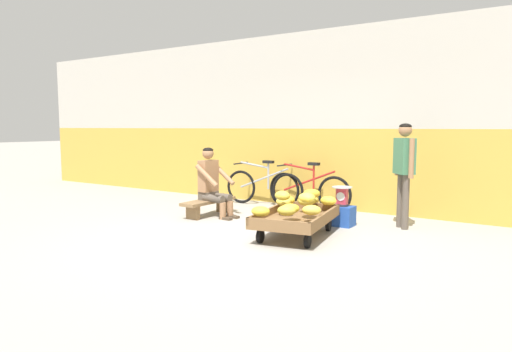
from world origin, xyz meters
The scene contains 11 objects.
ground_plane centered at (0.00, 0.00, 0.00)m, with size 80.00×80.00×0.00m, color #A39E93.
back_wall centered at (0.00, 2.96, 1.60)m, with size 16.00×0.30×3.20m.
banana_cart centered at (0.54, 0.58, 0.24)m, with size 1.07×1.56×0.36m.
banana_pile centered at (0.52, 0.66, 0.46)m, with size 0.94×1.44×0.26m.
low_bench centered at (-1.40, 1.09, 0.20)m, with size 0.33×1.11×0.27m.
vendor_seated centered at (-1.31, 1.09, 0.57)m, with size 0.70×0.51×1.14m.
plastic_crate centered at (0.78, 1.57, 0.15)m, with size 0.36×0.28×0.30m.
weighing_scale centered at (0.78, 1.56, 0.45)m, with size 0.30×0.30×0.29m.
bicycle_near_left centered at (-1.16, 2.44, 0.35)m, with size 1.66×0.48×0.86m.
bicycle_far_left centered at (-0.25, 2.49, 0.35)m, with size 1.66×0.48×0.86m.
customer_adult centered at (1.59, 1.90, 0.95)m, with size 0.36×0.38×1.53m.
Camera 1 is at (3.43, -4.84, 1.49)m, focal length 32.33 mm.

